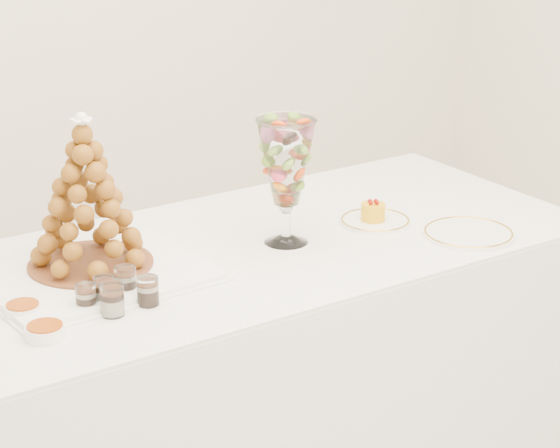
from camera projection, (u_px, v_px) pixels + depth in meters
buffet_table at (214, 390)px, 3.11m from camera, size 2.19×0.88×0.83m
lace_tray at (96, 276)px, 2.81m from camera, size 0.57×0.44×0.02m
macaron_vase at (286, 164)px, 2.98m from camera, size 0.16×0.16×0.35m
cake_plate at (375, 221)px, 3.20m from camera, size 0.21×0.21×0.01m
spare_plate at (468, 234)px, 3.10m from camera, size 0.26×0.26×0.01m
verrine_a at (86, 297)px, 2.62m from camera, size 0.06×0.06×0.07m
verrine_b at (105, 291)px, 2.65m from camera, size 0.06×0.06×0.07m
verrine_c at (126, 281)px, 2.71m from camera, size 0.07×0.07×0.07m
verrine_d at (112, 300)px, 2.60m from camera, size 0.06×0.06×0.08m
verrine_e at (148, 291)px, 2.65m from camera, size 0.07×0.07×0.07m
ramekin_back at (23, 310)px, 2.60m from camera, size 0.09×0.09×0.03m
ramekin_front at (45, 332)px, 2.49m from camera, size 0.09×0.09×0.03m
croquembouche at (86, 193)px, 2.78m from camera, size 0.33×0.33×0.41m
mousse_cake at (373, 212)px, 3.19m from camera, size 0.07×0.07×0.06m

